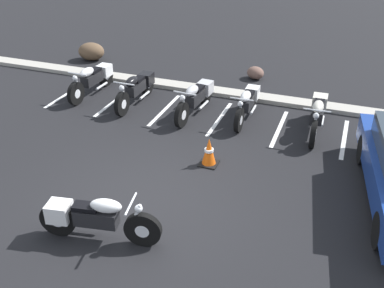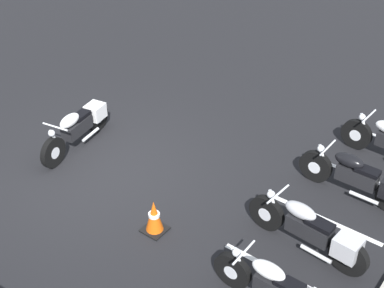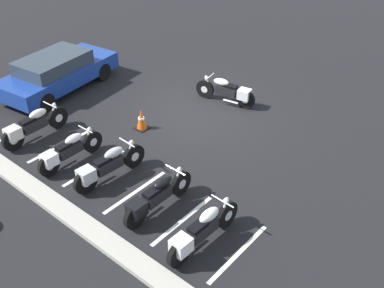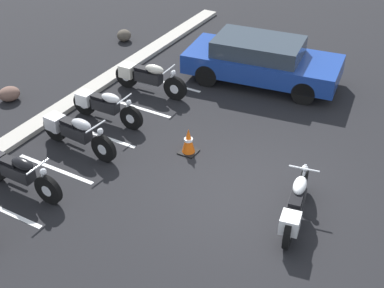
{
  "view_description": "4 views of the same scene",
  "coord_description": "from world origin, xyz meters",
  "px_view_note": "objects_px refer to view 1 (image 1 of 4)",
  "views": [
    {
      "loc": [
        3.29,
        -6.19,
        5.22
      ],
      "look_at": [
        0.55,
        1.18,
        0.8
      ],
      "focal_mm": 42.0,
      "sensor_mm": 36.0,
      "label": 1
    },
    {
      "loc": [
        5.74,
        6.44,
        6.47
      ],
      "look_at": [
        -1.27,
        1.12,
        0.45
      ],
      "focal_mm": 50.0,
      "sensor_mm": 36.0,
      "label": 2
    },
    {
      "loc": [
        -8.02,
        9.79,
        7.33
      ],
      "look_at": [
        -1.44,
        1.97,
        0.43
      ],
      "focal_mm": 42.0,
      "sensor_mm": 36.0,
      "label": 3
    },
    {
      "loc": [
        -8.11,
        -3.34,
        7.08
      ],
      "look_at": [
        -0.26,
        1.16,
        1.01
      ],
      "focal_mm": 50.0,
      "sensor_mm": 36.0,
      "label": 4
    }
  ],
  "objects_px": {
    "parked_bike_3": "(247,102)",
    "landscape_rock_0": "(255,73)",
    "parked_bike_1": "(137,88)",
    "parked_bike_4": "(318,113)",
    "landscape_rock_1": "(91,51)",
    "traffic_cone": "(209,152)",
    "parked_bike_0": "(93,79)",
    "motorcycle_white_featured": "(93,217)",
    "parked_bike_2": "(196,97)"
  },
  "relations": [
    {
      "from": "parked_bike_3",
      "to": "traffic_cone",
      "type": "bearing_deg",
      "value": -4.9
    },
    {
      "from": "parked_bike_2",
      "to": "traffic_cone",
      "type": "distance_m",
      "value": 2.64
    },
    {
      "from": "motorcycle_white_featured",
      "to": "parked_bike_3",
      "type": "xyz_separation_m",
      "value": [
        1.26,
        5.56,
        -0.01
      ]
    },
    {
      "from": "parked_bike_4",
      "to": "landscape_rock_0",
      "type": "xyz_separation_m",
      "value": [
        -2.25,
        2.95,
        -0.27
      ]
    },
    {
      "from": "landscape_rock_1",
      "to": "traffic_cone",
      "type": "xyz_separation_m",
      "value": [
        6.14,
        -5.22,
        -0.01
      ]
    },
    {
      "from": "parked_bike_0",
      "to": "parked_bike_2",
      "type": "bearing_deg",
      "value": 88.2
    },
    {
      "from": "parked_bike_4",
      "to": "landscape_rock_1",
      "type": "bearing_deg",
      "value": -110.45
    },
    {
      "from": "parked_bike_1",
      "to": "landscape_rock_0",
      "type": "bearing_deg",
      "value": 138.67
    },
    {
      "from": "landscape_rock_0",
      "to": "parked_bike_0",
      "type": "bearing_deg",
      "value": -146.08
    },
    {
      "from": "parked_bike_0",
      "to": "parked_bike_4",
      "type": "height_order",
      "value": "parked_bike_4"
    },
    {
      "from": "landscape_rock_0",
      "to": "traffic_cone",
      "type": "height_order",
      "value": "traffic_cone"
    },
    {
      "from": "motorcycle_white_featured",
      "to": "landscape_rock_1",
      "type": "relative_size",
      "value": 2.3
    },
    {
      "from": "parked_bike_2",
      "to": "parked_bike_4",
      "type": "height_order",
      "value": "parked_bike_4"
    },
    {
      "from": "motorcycle_white_featured",
      "to": "parked_bike_0",
      "type": "relative_size",
      "value": 0.97
    },
    {
      "from": "parked_bike_0",
      "to": "parked_bike_3",
      "type": "bearing_deg",
      "value": 91.9
    },
    {
      "from": "parked_bike_0",
      "to": "parked_bike_2",
      "type": "relative_size",
      "value": 1.0
    },
    {
      "from": "parked_bike_3",
      "to": "parked_bike_4",
      "type": "bearing_deg",
      "value": 86.3
    },
    {
      "from": "parked_bike_0",
      "to": "parked_bike_4",
      "type": "bearing_deg",
      "value": 91.16
    },
    {
      "from": "parked_bike_0",
      "to": "parked_bike_3",
      "type": "height_order",
      "value": "parked_bike_0"
    },
    {
      "from": "parked_bike_0",
      "to": "parked_bike_3",
      "type": "xyz_separation_m",
      "value": [
        4.65,
        -0.03,
        -0.02
      ]
    },
    {
      "from": "parked_bike_2",
      "to": "motorcycle_white_featured",
      "type": "bearing_deg",
      "value": 5.2
    },
    {
      "from": "parked_bike_2",
      "to": "parked_bike_3",
      "type": "bearing_deg",
      "value": 102.81
    },
    {
      "from": "landscape_rock_1",
      "to": "parked_bike_4",
      "type": "bearing_deg",
      "value": -18.66
    },
    {
      "from": "motorcycle_white_featured",
      "to": "parked_bike_1",
      "type": "xyz_separation_m",
      "value": [
        -1.88,
        5.41,
        0.01
      ]
    },
    {
      "from": "parked_bike_3",
      "to": "traffic_cone",
      "type": "height_order",
      "value": "parked_bike_3"
    },
    {
      "from": "motorcycle_white_featured",
      "to": "traffic_cone",
      "type": "bearing_deg",
      "value": 60.23
    },
    {
      "from": "parked_bike_1",
      "to": "parked_bike_0",
      "type": "bearing_deg",
      "value": -96.32
    },
    {
      "from": "landscape_rock_1",
      "to": "parked_bike_1",
      "type": "bearing_deg",
      "value": -41.17
    },
    {
      "from": "motorcycle_white_featured",
      "to": "parked_bike_0",
      "type": "distance_m",
      "value": 6.54
    },
    {
      "from": "traffic_cone",
      "to": "landscape_rock_1",
      "type": "bearing_deg",
      "value": 139.61
    },
    {
      "from": "parked_bike_1",
      "to": "traffic_cone",
      "type": "xyz_separation_m",
      "value": [
        2.94,
        -2.43,
        -0.16
      ]
    },
    {
      "from": "motorcycle_white_featured",
      "to": "parked_bike_4",
      "type": "distance_m",
      "value": 6.26
    },
    {
      "from": "parked_bike_1",
      "to": "parked_bike_2",
      "type": "xyz_separation_m",
      "value": [
        1.79,
        -0.06,
        0.0
      ]
    },
    {
      "from": "parked_bike_1",
      "to": "parked_bike_2",
      "type": "distance_m",
      "value": 1.79
    },
    {
      "from": "parked_bike_0",
      "to": "parked_bike_1",
      "type": "xyz_separation_m",
      "value": [
        1.51,
        -0.18,
        -0.0
      ]
    },
    {
      "from": "landscape_rock_1",
      "to": "traffic_cone",
      "type": "relative_size",
      "value": 1.45
    },
    {
      "from": "motorcycle_white_featured",
      "to": "parked_bike_4",
      "type": "relative_size",
      "value": 0.96
    },
    {
      "from": "landscape_rock_1",
      "to": "landscape_rock_0",
      "type": "bearing_deg",
      "value": 2.03
    },
    {
      "from": "motorcycle_white_featured",
      "to": "parked_bike_1",
      "type": "distance_m",
      "value": 5.73
    },
    {
      "from": "parked_bike_4",
      "to": "motorcycle_white_featured",
      "type": "bearing_deg",
      "value": -31.03
    },
    {
      "from": "motorcycle_white_featured",
      "to": "landscape_rock_0",
      "type": "bearing_deg",
      "value": 74.37
    },
    {
      "from": "parked_bike_1",
      "to": "parked_bike_4",
      "type": "xyz_separation_m",
      "value": [
        4.94,
        0.05,
        0.01
      ]
    },
    {
      "from": "parked_bike_2",
      "to": "landscape_rock_1",
      "type": "relative_size",
      "value": 2.37
    },
    {
      "from": "parked_bike_0",
      "to": "landscape_rock_1",
      "type": "xyz_separation_m",
      "value": [
        -1.69,
        2.61,
        -0.15
      ]
    },
    {
      "from": "motorcycle_white_featured",
      "to": "traffic_cone",
      "type": "distance_m",
      "value": 3.17
    },
    {
      "from": "parked_bike_1",
      "to": "parked_bike_4",
      "type": "bearing_deg",
      "value": 91.08
    },
    {
      "from": "landscape_rock_1",
      "to": "traffic_cone",
      "type": "height_order",
      "value": "traffic_cone"
    },
    {
      "from": "parked_bike_3",
      "to": "landscape_rock_0",
      "type": "bearing_deg",
      "value": -171.7
    },
    {
      "from": "motorcycle_white_featured",
      "to": "traffic_cone",
      "type": "xyz_separation_m",
      "value": [
        1.06,
        2.98,
        -0.15
      ]
    },
    {
      "from": "motorcycle_white_featured",
      "to": "parked_bike_3",
      "type": "relative_size",
      "value": 1.02
    }
  ]
}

